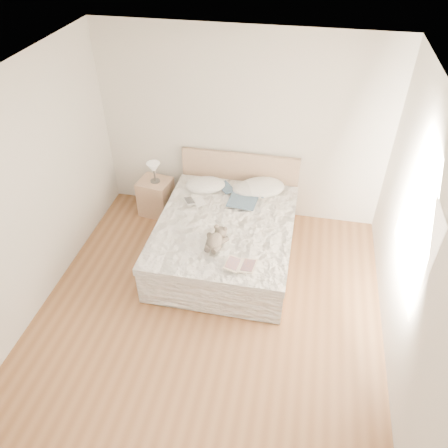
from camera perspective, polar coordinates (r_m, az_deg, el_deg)
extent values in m
cube|color=brown|center=(5.21, -2.32, -12.49)|extent=(4.00, 4.50, 0.00)
cube|color=silver|center=(3.54, -3.46, 16.07)|extent=(4.00, 4.50, 0.00)
cube|color=silver|center=(6.11, 2.32, 12.33)|extent=(4.00, 0.02, 2.70)
cube|color=silver|center=(5.04, -25.44, 1.99)|extent=(0.02, 4.50, 2.70)
cube|color=silver|center=(4.32, 24.05, -4.28)|extent=(0.02, 4.50, 2.70)
cube|color=white|center=(4.48, 23.73, -0.75)|extent=(0.02, 1.30, 1.10)
cube|color=tan|center=(5.91, 0.22, -3.35)|extent=(1.68, 2.08, 0.20)
cube|color=white|center=(5.75, 0.23, -1.49)|extent=(1.60, 2.00, 0.30)
cube|color=white|center=(5.59, 0.13, -0.33)|extent=(1.72, 2.05, 0.10)
cube|color=tan|center=(6.48, 2.04, 5.35)|extent=(1.70, 0.06, 1.00)
cube|color=tan|center=(6.65, -8.87, 3.54)|extent=(0.50, 0.46, 0.56)
cylinder|color=#4F4B45|center=(6.48, -8.97, 5.58)|extent=(0.14, 0.14, 0.02)
cylinder|color=#433D38|center=(6.42, -9.07, 6.37)|extent=(0.03, 0.03, 0.19)
cone|color=beige|center=(6.36, -9.18, 7.30)|extent=(0.24, 0.24, 0.14)
ellipsoid|color=white|center=(6.19, -2.45, 5.11)|extent=(0.65, 0.54, 0.17)
ellipsoid|color=silver|center=(6.12, 3.63, 4.65)|extent=(0.63, 0.53, 0.16)
ellipsoid|color=white|center=(6.16, 4.90, 4.80)|extent=(0.78, 0.67, 0.20)
cube|color=white|center=(5.88, -3.87, 2.89)|extent=(0.35, 0.33, 0.02)
cube|color=beige|center=(4.93, 2.16, -5.40)|extent=(0.38, 0.28, 0.02)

